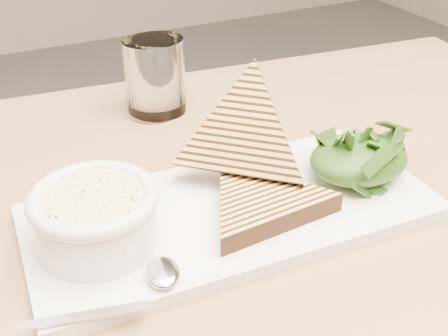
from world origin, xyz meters
name	(u,v)px	position (x,y,z in m)	size (l,w,h in m)	color
table_top	(211,243)	(-0.07, 0.25, 0.73)	(1.18, 0.79, 0.04)	#996F49
table_leg_br	(368,215)	(0.48, 0.59, 0.35)	(0.06, 0.06, 0.71)	#996F49
platter	(233,212)	(-0.04, 0.25, 0.76)	(0.41, 0.19, 0.02)	white
soup_bowl	(97,224)	(-0.18, 0.26, 0.79)	(0.11, 0.11, 0.04)	white
soup	(94,200)	(-0.18, 0.26, 0.81)	(0.09, 0.09, 0.01)	#EBDD8F
bowl_rim	(93,198)	(-0.18, 0.26, 0.82)	(0.12, 0.12, 0.01)	white
sandwich_flat	(261,203)	(-0.02, 0.23, 0.77)	(0.16, 0.16, 0.02)	tan
sandwich_lean	(244,137)	(-0.01, 0.29, 0.82)	(0.16, 0.16, 0.09)	tan
salad_base	(359,159)	(0.11, 0.24, 0.79)	(0.11, 0.09, 0.04)	#13330C
arugula_pile	(359,155)	(0.11, 0.24, 0.79)	(0.11, 0.10, 0.05)	#325617
spoon_bowl	(163,272)	(-0.14, 0.19, 0.77)	(0.03, 0.04, 0.01)	silver
spoon_handle	(84,316)	(-0.21, 0.17, 0.77)	(0.10, 0.01, 0.00)	silver
glass_near	(151,78)	(-0.03, 0.52, 0.80)	(0.07, 0.07, 0.11)	white
glass_far	(160,76)	(-0.01, 0.52, 0.80)	(0.07, 0.07, 0.10)	white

